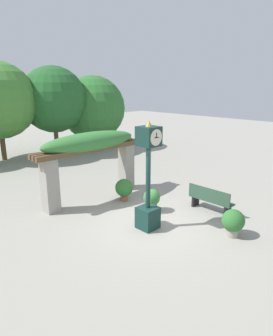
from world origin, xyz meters
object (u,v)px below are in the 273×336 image
Objects in this scene: potted_plant_near_left at (152,199)px; park_bench at (210,200)px; potted_plant_far_left at (124,188)px; pedestal_clock at (148,181)px; potted_plant_near_right at (233,222)px.

potted_plant_near_left is 0.51× the size of park_bench.
potted_plant_near_left is at bearing -89.06° from potted_plant_far_left.
potted_plant_far_left reaches higher than potted_plant_near_left.
pedestal_clock is 1.67m from potted_plant_near_left.
pedestal_clock reaches higher than potted_plant_far_left.
potted_plant_near_right is (1.41, -2.10, -1.09)m from pedestal_clock.
potted_plant_far_left reaches higher than potted_plant_near_right.
potted_plant_near_right is 1.79m from park_bench.
potted_plant_near_right is at bearing 143.63° from park_bench.
potted_plant_near_left is at bearing 37.46° from pedestal_clock.
pedestal_clock reaches higher than potted_plant_near_right.
potted_plant_near_right is (0.41, -2.87, -0.00)m from potted_plant_near_left.
pedestal_clock is at bearing -114.16° from potted_plant_far_left.
park_bench is (2.48, -0.66, -1.10)m from pedestal_clock.
potted_plant_near_left is (1.00, 0.77, -1.09)m from pedestal_clock.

